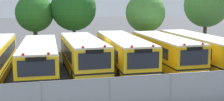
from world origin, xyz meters
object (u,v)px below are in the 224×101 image
Objects in this scene: school_bus_1 at (39,57)px; school_bus_3 at (123,52)px; tree_2 at (74,9)px; school_bus_2 at (83,54)px; school_bus_4 at (164,51)px; tree_3 at (145,12)px; school_bus_5 at (199,49)px; tree_4 at (206,4)px; tree_1 at (33,13)px.

school_bus_3 is (6.32, 0.08, 0.11)m from school_bus_1.
school_bus_2 is at bearing -92.63° from tree_2.
school_bus_1 is at bearing -0.22° from school_bus_2.
school_bus_3 is 3.41m from school_bus_4.
school_bus_1 is 13.81m from tree_3.
school_bus_1 is 0.96× the size of school_bus_5.
school_bus_4 is at bearing -134.96° from tree_4.
school_bus_1 is 1.10× the size of school_bus_2.
school_bus_2 is (3.18, 0.07, 0.10)m from school_bus_1.
tree_1 is at bearing -85.57° from school_bus_1.
school_bus_1 is 9.72m from school_bus_4.
tree_1 reaches higher than school_bus_1.
school_bus_4 is 0.89× the size of school_bus_5.
school_bus_1 is 6.32m from school_bus_3.
tree_1 is (-3.76, 10.03, 2.70)m from school_bus_2.
tree_4 is at bearing -3.61° from tree_2.
tree_3 is at bearing -98.91° from school_bus_4.
tree_2 reaches higher than tree_1.
tree_4 is at bearing 5.83° from tree_3.
tree_2 is 1.12× the size of tree_3.
school_bus_3 is at bearing -144.73° from tree_4.
school_bus_1 is 1.70× the size of tree_1.
tree_3 is at bearing -10.69° from tree_1.
school_bus_5 is 11.10m from tree_4.
school_bus_2 is 1.27× the size of tree_4.
school_bus_1 is at bearing 2.28° from school_bus_3.
school_bus_5 is at bearing -123.11° from tree_4.
school_bus_1 is at bearing -154.82° from tree_4.
tree_4 reaches higher than school_bus_1.
tree_3 reaches higher than tree_1.
tree_3 is (1.22, 8.02, 2.77)m from school_bus_4.
school_bus_4 is 14.75m from tree_1.
school_bus_2 is 0.89× the size of school_bus_3.
tree_2 reaches higher than school_bus_2.
tree_4 reaches higher than school_bus_4.
school_bus_2 is 1.51× the size of tree_3.
school_bus_5 is 1.46× the size of tree_4.
tree_2 reaches higher than school_bus_4.
school_bus_5 is at bearing -46.82° from tree_2.
school_bus_3 is at bearing -55.44° from tree_1.
school_bus_3 reaches higher than school_bus_1.
tree_4 reaches higher than tree_1.
tree_3 is 7.65m from tree_4.
school_bus_2 is 17.95m from tree_4.
school_bus_3 is (3.14, 0.01, 0.01)m from school_bus_2.
tree_2 is (3.62, 9.64, 3.24)m from school_bus_1.
school_bus_4 and school_bus_5 have the same top height.
school_bus_3 is 1.10× the size of school_bus_4.
school_bus_4 reaches higher than school_bus_1.
tree_3 is (10.94, 7.93, 2.86)m from school_bus_1.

